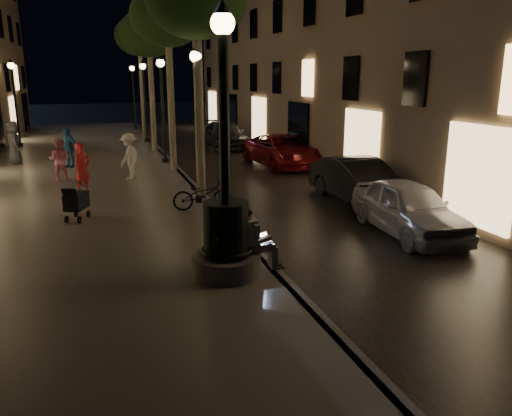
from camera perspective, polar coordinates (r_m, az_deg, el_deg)
name	(u,v)px	position (r m, az deg, el deg)	size (l,w,h in m)	color
ground	(175,170)	(22.81, -9.23, 4.33)	(120.00, 120.00, 0.00)	black
cobble_lane	(239,166)	(23.44, -1.95, 4.82)	(6.00, 45.00, 0.02)	black
promenade	(81,173)	(22.56, -19.34, 3.82)	(8.00, 45.00, 0.20)	slate
curb_strip	(175,168)	(22.79, -9.24, 4.58)	(0.25, 45.00, 0.20)	#59595B
building_right	(350,9)	(28.71, 10.65, 21.43)	(8.00, 36.00, 15.00)	brown
fountain_lamppost	(226,226)	(9.91, -3.47, -2.03)	(1.40, 1.40, 5.21)	#59595B
seated_man_laptop	(255,238)	(10.17, -0.09, -3.40)	(0.95, 0.32, 1.32)	gray
tree_second	(167,18)	(21.54, -10.09, 20.62)	(3.00, 3.00, 7.40)	#6B604C
tree_third	(149,34)	(27.44, -12.17, 18.82)	(3.00, 3.00, 7.20)	#6B604C
tree_far	(139,37)	(33.42, -13.21, 18.49)	(3.00, 3.00, 7.50)	#6B604C
lamp_curb_a	(197,105)	(15.52, -6.72, 11.61)	(0.36, 0.36, 4.81)	black
lamp_curb_b	(162,96)	(23.41, -10.70, 12.51)	(0.36, 0.36, 4.81)	black
lamp_curb_c	(144,91)	(31.35, -12.68, 12.93)	(0.36, 0.36, 4.81)	black
lamp_curb_d	(133,88)	(39.32, -13.86, 13.18)	(0.36, 0.36, 4.81)	black
lamp_left_c	(14,92)	(31.47, -25.92, 11.84)	(0.36, 0.36, 4.81)	black
stroller	(76,201)	(14.62, -19.87, 0.73)	(0.70, 1.06, 1.08)	black
car_front	(408,208)	(13.79, 17.03, 0.02)	(1.68, 4.17, 1.42)	#B2B3BA
car_second	(359,181)	(16.91, 11.73, 3.08)	(1.54, 4.42, 1.46)	black
car_third	(283,151)	(23.41, 3.08, 6.56)	(2.40, 5.20, 1.44)	maroon
car_rear	(225,135)	(29.86, -3.61, 8.37)	(2.06, 5.07, 1.47)	#2D2D32
pedestrian_red	(82,168)	(17.94, -19.23, 4.33)	(0.63, 0.41, 1.73)	red
pedestrian_pink	(60,159)	(20.42, -21.54, 5.18)	(0.80, 0.62, 1.64)	#CA6B82
pedestrian_white	(129,156)	(20.09, -14.28, 5.78)	(1.14, 0.65, 1.76)	silver
pedestrian_blue	(68,148)	(23.30, -20.67, 6.48)	(1.03, 0.43, 1.76)	#235283
pedestrian_dark	(14,143)	(25.23, -25.96, 6.73)	(0.95, 0.62, 1.95)	#37373C
bicycle	(203,194)	(14.96, -6.10, 1.56)	(0.62, 1.79, 0.94)	black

